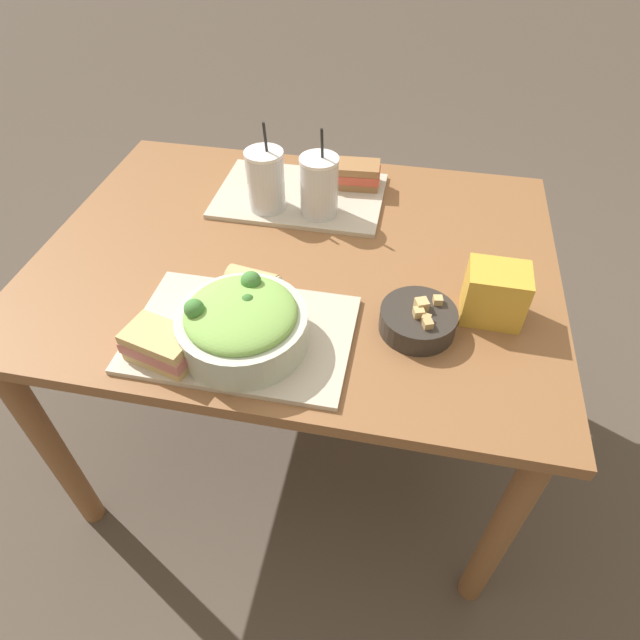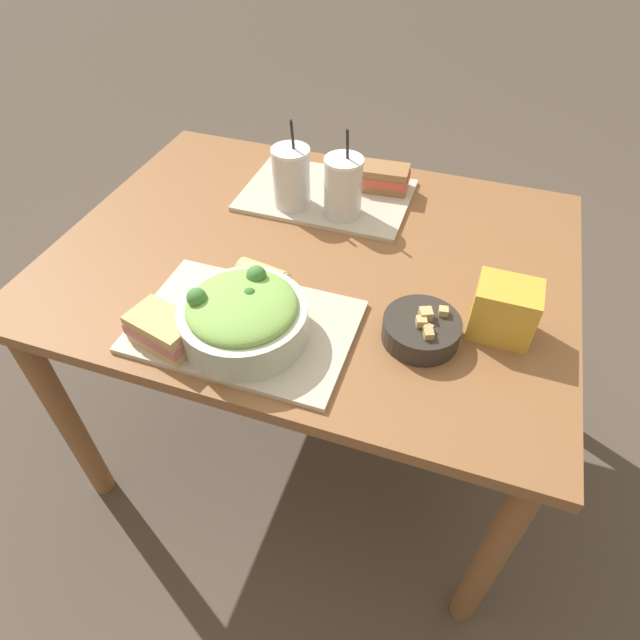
% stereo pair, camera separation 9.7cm
% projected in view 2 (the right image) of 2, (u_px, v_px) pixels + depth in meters
% --- Properties ---
extents(ground_plane, '(12.00, 12.00, 0.00)m').
position_uv_depth(ground_plane, '(315.00, 429.00, 1.81)').
color(ground_plane, '#4C4238').
extents(dining_table, '(1.22, 0.94, 0.75)m').
position_uv_depth(dining_table, '(313.00, 284.00, 1.35)').
color(dining_table, brown).
rests_on(dining_table, ground_plane).
extents(tray_near, '(0.44, 0.30, 0.01)m').
position_uv_depth(tray_near, '(245.00, 326.00, 1.09)').
color(tray_near, '#BCB29E').
rests_on(tray_near, dining_table).
extents(tray_far, '(0.44, 0.30, 0.01)m').
position_uv_depth(tray_far, '(327.00, 195.00, 1.45)').
color(tray_far, '#BCB29E').
rests_on(tray_far, dining_table).
extents(salad_bowl, '(0.25, 0.25, 0.12)m').
position_uv_depth(salad_bowl, '(243.00, 316.00, 1.03)').
color(salad_bowl, beige).
rests_on(salad_bowl, tray_near).
extents(soup_bowl, '(0.16, 0.16, 0.07)m').
position_uv_depth(soup_bowl, '(421.00, 329.00, 1.06)').
color(soup_bowl, '#2D2823').
rests_on(soup_bowl, dining_table).
extents(sandwich_near, '(0.15, 0.12, 0.06)m').
position_uv_depth(sandwich_near, '(164.00, 330.00, 1.03)').
color(sandwich_near, tan).
rests_on(sandwich_near, tray_near).
extents(baguette_near, '(0.12, 0.08, 0.06)m').
position_uv_depth(baguette_near, '(262.00, 278.00, 1.14)').
color(baguette_near, tan).
rests_on(baguette_near, tray_near).
extents(sandwich_far, '(0.14, 0.09, 0.06)m').
position_uv_depth(sandwich_far, '(383.00, 178.00, 1.44)').
color(sandwich_far, olive).
rests_on(sandwich_far, tray_far).
extents(drink_cup_dark, '(0.10, 0.10, 0.23)m').
position_uv_depth(drink_cup_dark, '(291.00, 179.00, 1.36)').
color(drink_cup_dark, silver).
rests_on(drink_cup_dark, tray_far).
extents(drink_cup_red, '(0.10, 0.10, 0.23)m').
position_uv_depth(drink_cup_red, '(343.00, 189.00, 1.32)').
color(drink_cup_red, silver).
rests_on(drink_cup_red, tray_far).
extents(chip_bag, '(0.12, 0.10, 0.12)m').
position_uv_depth(chip_bag, '(504.00, 310.00, 1.05)').
color(chip_bag, gold).
rests_on(chip_bag, dining_table).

